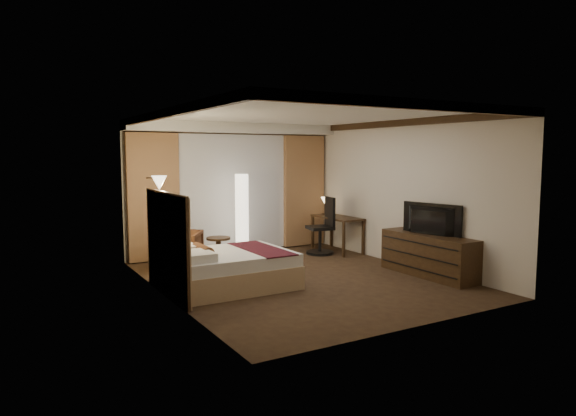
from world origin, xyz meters
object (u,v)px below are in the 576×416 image
desk (337,234)px  dresser (428,255)px  side_table (219,250)px  television (428,216)px  armchair (179,248)px  floor_lamp (242,215)px  bed (229,270)px  office_chair (320,226)px

desk → dresser: bearing=-88.9°
side_table → desk: desk is taller
side_table → television: (2.68, -2.73, 0.78)m
armchair → television: (3.49, -2.60, 0.65)m
floor_lamp → dresser: bearing=-56.1°
floor_lamp → television: 3.67m
bed → floor_lamp: (1.19, 2.03, 0.57)m
bed → office_chair: 3.13m
office_chair → television: 2.62m
armchair → desk: size_ratio=0.62×
armchair → office_chair: bearing=31.5°
dresser → television: 0.68m
bed → side_table: (0.54, 1.70, -0.03)m
dresser → television: size_ratio=1.65×
armchair → television: size_ratio=0.69×
office_chair → desk: bearing=18.1°
floor_lamp → television: floor_lamp is taller
side_table → television: size_ratio=0.45×
floor_lamp → desk: 2.11m
television → dresser: bearing=-101.7°
side_table → dresser: size_ratio=0.27×
bed → desk: bearing=25.9°
floor_lamp → television: (2.03, -3.06, 0.19)m
dresser → office_chair: bearing=101.7°
armchair → dresser: bearing=-3.6°
side_table → desk: bearing=-3.1°
armchair → office_chair: (3.00, -0.07, 0.21)m
armchair → floor_lamp: 1.61m
dresser → floor_lamp: bearing=123.9°
desk → television: television is taller
desk → office_chair: size_ratio=1.04×
dresser → bed: bearing=162.4°
bed → office_chair: (2.72, 1.50, 0.32)m
armchair → desk: bearing=32.5°
bed → floor_lamp: 2.42m
side_table → dresser: (2.71, -2.73, 0.11)m
floor_lamp → dresser: 3.72m
bed → television: bearing=-17.7°
bed → television: (3.22, -1.03, 0.76)m
floor_lamp → office_chair: size_ratio=1.42×
floor_lamp → dresser: size_ratio=0.92×
floor_lamp → office_chair: 1.64m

